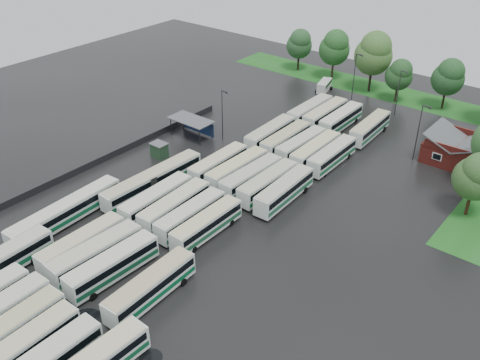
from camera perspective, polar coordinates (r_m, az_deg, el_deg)
The scene contains 48 objects.
ground at distance 75.48m, azimuth -6.94°, elevation -4.79°, with size 160.00×160.00×0.00m, color black.
brick_building at distance 96.58m, azimuth 22.19°, elevation 2.78°, with size 10.07×8.60×5.39m.
wash_shed at distance 98.03m, azimuth -5.09°, elevation 6.24°, with size 8.20×4.20×3.58m.
utility_hut at distance 92.28m, azimuth -8.61°, elevation 3.18°, with size 2.70×2.20×2.62m.
grass_strip_north at distance 122.91m, azimuth 15.84°, elevation 8.91°, with size 80.00×10.00×0.01m, color #1B5C19.
west_fence at distance 94.20m, azimuth -13.11°, elevation 2.80°, with size 0.10×50.00×1.20m, color #2D2D30.
bus_r0c2 at distance 62.24m, azimuth -23.36°, elevation -14.66°, with size 3.07×12.43×3.43m.
bus_r0c3 at distance 60.06m, azimuth -22.10°, elevation -16.35°, with size 2.94×12.28×3.40m.
bus_r1c0 at distance 71.27m, azimuth -16.52°, elevation -6.61°, with size 2.66×12.21×3.40m.
bus_r1c1 at distance 69.17m, azimuth -15.08°, elevation -7.60°, with size 3.26×12.64×3.49m.
bus_r1c2 at distance 66.94m, azimuth -13.46°, elevation -8.85°, with size 3.10×12.50×3.45m.
bus_r1c4 at distance 63.12m, azimuth -9.51°, elevation -11.19°, with size 3.10×12.59×3.48m.
bus_r2c0 at distance 77.79m, azimuth -8.89°, elevation -2.06°, with size 2.97×12.51×3.46m.
bus_r2c1 at distance 75.92m, azimuth -6.97°, elevation -2.81°, with size 3.19×12.56×3.47m.
bus_r2c2 at distance 73.99m, azimuth -5.31°, elevation -3.78°, with size 2.64×11.92×3.31m.
bus_r2c3 at distance 72.09m, azimuth -3.57°, elevation -4.74°, with size 2.57×11.90×3.31m.
bus_r3c0 at distance 86.01m, azimuth -2.32°, elevation 1.72°, with size 2.64×11.96×3.32m.
bus_r3c1 at distance 84.27m, azimuth -0.31°, elevation 1.13°, with size 2.93×12.43×3.44m.
bus_r3c2 at distance 82.30m, azimuth 1.20°, elevation 0.32°, with size 3.08×12.38×3.42m.
bus_r3c3 at distance 80.87m, azimuth 3.01°, elevation -0.33°, with size 2.73×12.23×3.40m.
bus_r3c4 at distance 79.14m, azimuth 4.76°, elevation -1.14°, with size 3.09×12.51×3.46m.
bus_r4c0 at distance 95.70m, azimuth 3.25°, elevation 4.94°, with size 3.00×12.48×3.45m.
bus_r4c1 at distance 93.94m, azimuth 4.90°, elevation 4.33°, with size 2.71×12.18×3.38m.
bus_r4c2 at distance 92.44m, azimuth 6.54°, elevation 3.73°, with size 2.88×11.90×3.29m.
bus_r4c3 at distance 90.69m, azimuth 8.06°, elevation 3.09°, with size 2.69×12.22×3.40m.
bus_r4c4 at distance 89.70m, azimuth 9.78°, elevation 2.58°, with size 2.67×12.01×3.34m.
bus_r5c0 at distance 105.61m, azimuth 7.47°, elevation 7.33°, with size 2.73×12.53×3.49m.
bus_r5c1 at distance 104.50m, azimuth 9.07°, elevation 6.94°, with size 2.75×12.49×3.47m.
bus_r5c2 at distance 103.09m, azimuth 10.71°, elevation 6.41°, with size 2.74×12.26×3.41m.
bus_r5c4 at distance 100.65m, azimuth 13.69°, elevation 5.43°, with size 3.16×12.33×3.40m.
artic_bus_west_b at distance 82.51m, azimuth -9.27°, elevation -0.04°, with size 3.09×18.24×3.37m.
artic_bus_west_c at distance 78.16m, azimuth -18.09°, elevation -3.26°, with size 3.41×18.01×3.32m.
minibus at distance 120.42m, azimuth 8.98°, elevation 9.92°, with size 3.30×5.67×2.33m.
tree_north_0 at distance 131.17m, azimuth 6.37°, elevation 14.26°, with size 6.08×6.08×10.08m.
tree_north_1 at distance 126.21m, azimuth 10.09°, elevation 13.78°, with size 7.01×7.01×11.60m.
tree_north_2 at distance 119.82m, azimuth 14.12°, elevation 13.01°, with size 8.13×8.13×13.46m.
tree_north_3 at distance 116.44m, azimuth 16.66°, elevation 10.75°, with size 5.65×5.65×9.36m.
tree_north_4 at distance 115.59m, azimuth 21.39°, elevation 10.23°, with size 6.48×6.48×10.73m.
tree_east_0 at distance 80.28m, azimuth 23.94°, elevation 0.39°, with size 6.15×6.15×10.18m.
lamp_post_ne at distance 93.09m, azimuth 18.59°, elevation 5.19°, with size 1.54×0.30×10.01m.
lamp_post_nw at distance 95.64m, azimuth -1.85°, elevation 7.33°, with size 1.46×0.28×9.45m.
lamp_post_back_w at distance 115.17m, azimuth 12.16°, elevation 11.04°, with size 1.55×0.30×10.07m.
lamp_post_back_e at distance 109.86m, azimuth 16.60°, elevation 9.21°, with size 1.43×0.28×9.32m.
puddle_0 at distance 68.04m, azimuth -20.34°, elevation -11.54°, with size 4.20×4.20×0.01m, color black.
puddle_1 at distance 63.46m, azimuth -16.27°, elevation -14.33°, with size 4.21×4.21×0.01m, color black.
puddle_2 at distance 83.38m, azimuth -10.32°, elevation -1.30°, with size 7.19×7.19×0.01m, color black.
puddle_3 at distance 73.92m, azimuth -4.93°, elevation -5.52°, with size 4.13×4.13×0.01m, color black.
puddle_4 at distance 58.46m, azimuth -9.48°, elevation -18.20°, with size 2.43×2.43×0.01m, color black.
Camera 1 is at (45.21, -41.57, 43.87)m, focal length 40.00 mm.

